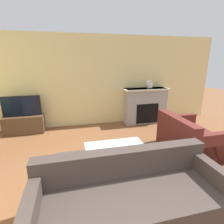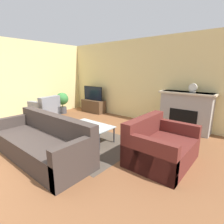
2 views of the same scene
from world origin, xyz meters
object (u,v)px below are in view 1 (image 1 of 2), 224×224
at_px(tv, 22,106).
at_px(mantel_clock, 150,84).
at_px(couch_sectional, 130,198).
at_px(couch_loveseat, 189,139).
at_px(coffee_table, 115,148).

bearing_deg(tv, mantel_clock, 0.91).
bearing_deg(tv, couch_sectional, -59.51).
distance_m(couch_sectional, couch_loveseat, 2.30).
distance_m(couch_loveseat, mantel_clock, 2.24).
xyz_separation_m(tv, couch_loveseat, (3.81, -1.97, -0.49)).
height_order(couch_sectional, coffee_table, couch_sectional).
xyz_separation_m(couch_sectional, mantel_clock, (1.80, 3.37, 0.95)).
bearing_deg(coffee_table, couch_sectional, -95.73).
bearing_deg(couch_sectional, mantel_clock, 61.87).
bearing_deg(tv, coffee_table, -45.52).
bearing_deg(couch_sectional, tv, 120.49).
distance_m(couch_sectional, mantel_clock, 3.94).
xyz_separation_m(coffee_table, mantel_clock, (1.68, 2.17, 0.88)).
xyz_separation_m(tv, mantel_clock, (3.75, 0.06, 0.46)).
distance_m(tv, coffee_table, 2.99).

